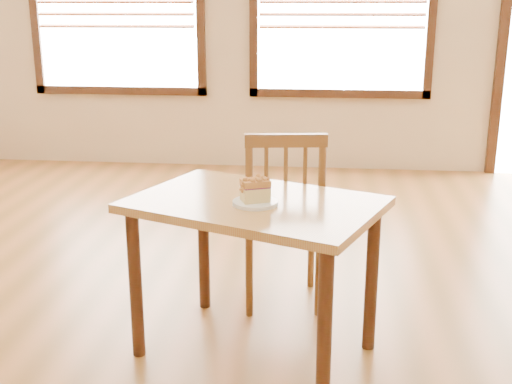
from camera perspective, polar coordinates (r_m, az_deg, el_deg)
cafe_table_main at (r=2.89m, az=-0.11°, el=-2.91°), size 1.26×1.06×0.75m
cafe_chair_main at (r=3.41m, az=2.41°, el=-2.26°), size 0.50×0.50×0.99m
plate at (r=2.79m, az=-0.07°, el=-0.96°), size 0.20×0.20×0.02m
cake_slice at (r=2.77m, az=-0.07°, el=0.29°), size 0.14×0.13×0.11m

